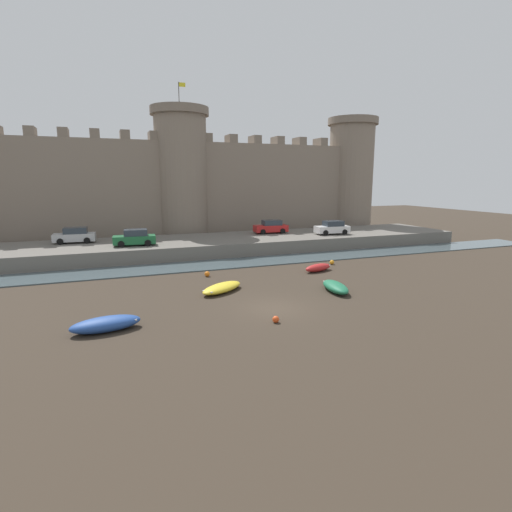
% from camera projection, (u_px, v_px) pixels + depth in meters
% --- Properties ---
extents(ground_plane, '(160.00, 160.00, 0.00)m').
position_uv_depth(ground_plane, '(274.00, 308.00, 25.33)').
color(ground_plane, '#382D23').
extents(water_channel, '(80.00, 4.50, 0.10)m').
position_uv_depth(water_channel, '(217.00, 264.00, 38.12)').
color(water_channel, '#47565B').
rests_on(water_channel, ground).
extents(quay_road, '(63.49, 10.00, 1.49)m').
position_uv_depth(quay_road, '(199.00, 246.00, 44.65)').
color(quay_road, '#666059').
rests_on(quay_road, ground).
extents(castle, '(58.85, 7.36, 19.97)m').
position_uv_depth(castle, '(182.00, 182.00, 51.88)').
color(castle, gray).
rests_on(castle, ground).
extents(rowboat_foreground_right, '(3.83, 1.94, 0.78)m').
position_uv_depth(rowboat_foreground_right, '(106.00, 324.00, 21.45)').
color(rowboat_foreground_right, '#234793').
rests_on(rowboat_foreground_right, ground).
extents(rowboat_near_channel_left, '(3.10, 1.80, 0.67)m').
position_uv_depth(rowboat_near_channel_left, '(318.00, 267.00, 35.42)').
color(rowboat_near_channel_left, red).
rests_on(rowboat_near_channel_left, ground).
extents(rowboat_foreground_left, '(1.83, 3.57, 0.69)m').
position_uv_depth(rowboat_foreground_left, '(335.00, 287.00, 29.02)').
color(rowboat_foreground_left, '#1E6B47').
rests_on(rowboat_foreground_left, ground).
extents(rowboat_midflat_left, '(4.05, 3.46, 0.60)m').
position_uv_depth(rowboat_midflat_left, '(222.00, 288.00, 28.96)').
color(rowboat_midflat_left, yellow).
rests_on(rowboat_midflat_left, ground).
extents(mooring_buoy_near_channel, '(0.43, 0.43, 0.43)m').
position_uv_depth(mooring_buoy_near_channel, '(332.00, 262.00, 38.30)').
color(mooring_buoy_near_channel, orange).
rests_on(mooring_buoy_near_channel, ground).
extents(mooring_buoy_near_shore, '(0.39, 0.39, 0.39)m').
position_uv_depth(mooring_buoy_near_shore, '(276.00, 319.00, 22.74)').
color(mooring_buoy_near_shore, '#E04C1E').
rests_on(mooring_buoy_near_shore, ground).
extents(mooring_buoy_mid_mud, '(0.45, 0.45, 0.45)m').
position_uv_depth(mooring_buoy_mid_mud, '(207.00, 274.00, 33.52)').
color(mooring_buoy_mid_mud, orange).
rests_on(mooring_buoy_mid_mud, ground).
extents(car_quay_east, '(4.20, 2.07, 1.62)m').
position_uv_depth(car_quay_east, '(271.00, 227.00, 49.27)').
color(car_quay_east, red).
rests_on(car_quay_east, quay_road).
extents(car_quay_west, '(4.20, 2.07, 1.62)m').
position_uv_depth(car_quay_west, '(332.00, 228.00, 48.33)').
color(car_quay_west, silver).
rests_on(car_quay_west, quay_road).
extents(car_quay_centre_east, '(4.20, 2.07, 1.62)m').
position_uv_depth(car_quay_centre_east, '(135.00, 238.00, 40.07)').
color(car_quay_centre_east, '#1E6638').
rests_on(car_quay_centre_east, quay_road).
extents(car_quay_centre_west, '(4.20, 2.07, 1.62)m').
position_uv_depth(car_quay_centre_west, '(75.00, 236.00, 41.70)').
color(car_quay_centre_west, '#B2B5B7').
rests_on(car_quay_centre_west, quay_road).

